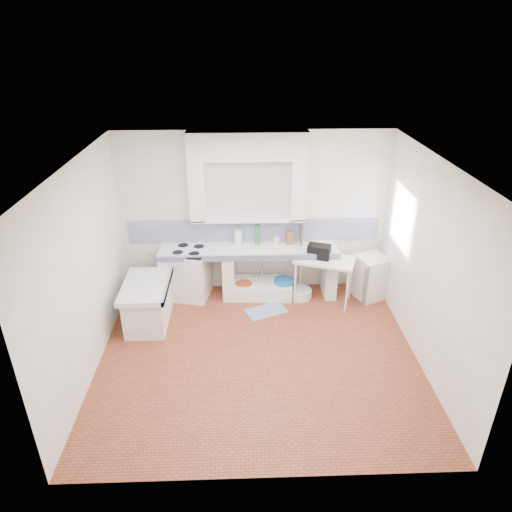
{
  "coord_description": "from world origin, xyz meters",
  "views": [
    {
      "loc": [
        -0.22,
        -5.25,
        4.23
      ],
      "look_at": [
        0.0,
        1.0,
        1.1
      ],
      "focal_mm": 32.22,
      "sensor_mm": 36.0,
      "label": 1
    }
  ],
  "objects_px": {
    "sink": "(263,289)",
    "fridge": "(371,277)",
    "stove": "(190,274)",
    "side_table": "(323,280)"
  },
  "relations": [
    {
      "from": "sink",
      "to": "fridge",
      "type": "xyz_separation_m",
      "value": [
        1.86,
        -0.09,
        0.26
      ]
    },
    {
      "from": "stove",
      "to": "sink",
      "type": "height_order",
      "value": "stove"
    },
    {
      "from": "sink",
      "to": "side_table",
      "type": "relative_size",
      "value": 1.04
    },
    {
      "from": "stove",
      "to": "fridge",
      "type": "xyz_separation_m",
      "value": [
        3.1,
        -0.11,
        -0.05
      ]
    },
    {
      "from": "stove",
      "to": "side_table",
      "type": "height_order",
      "value": "stove"
    },
    {
      "from": "sink",
      "to": "fridge",
      "type": "distance_m",
      "value": 1.88
    },
    {
      "from": "stove",
      "to": "sink",
      "type": "distance_m",
      "value": 1.28
    },
    {
      "from": "side_table",
      "to": "fridge",
      "type": "distance_m",
      "value": 0.86
    },
    {
      "from": "stove",
      "to": "sink",
      "type": "bearing_deg",
      "value": 10.72
    },
    {
      "from": "side_table",
      "to": "stove",
      "type": "bearing_deg",
      "value": -165.78
    }
  ]
}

